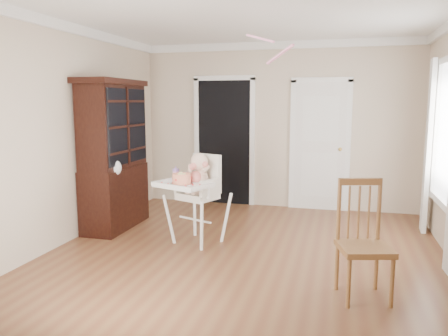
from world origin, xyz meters
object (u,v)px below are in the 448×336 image
(cake, at_px, (182,179))
(sippy_cup, at_px, (176,174))
(high_chair, at_px, (197,188))
(dining_chair, at_px, (363,244))
(china_cabinet, at_px, (114,155))

(cake, distance_m, sippy_cup, 0.26)
(high_chair, xyz_separation_m, cake, (-0.11, -0.24, 0.15))
(dining_chair, bearing_deg, sippy_cup, 138.59)
(china_cabinet, bearing_deg, sippy_cup, -20.43)
(cake, distance_m, dining_chair, 2.22)
(china_cabinet, distance_m, dining_chair, 3.58)
(high_chair, distance_m, sippy_cup, 0.32)
(high_chair, height_order, dining_chair, high_chair)
(cake, height_order, china_cabinet, china_cabinet)
(cake, xyz_separation_m, dining_chair, (2.03, -0.83, -0.35))
(sippy_cup, bearing_deg, high_chair, 6.88)
(sippy_cup, height_order, dining_chair, dining_chair)
(high_chair, bearing_deg, china_cabinet, -173.37)
(high_chair, distance_m, china_cabinet, 1.41)
(cake, bearing_deg, high_chair, 64.76)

